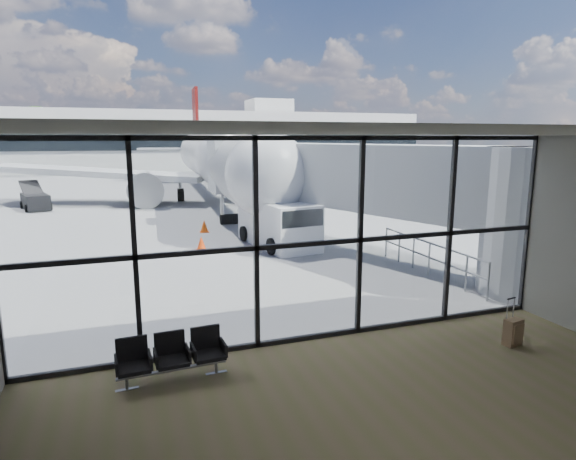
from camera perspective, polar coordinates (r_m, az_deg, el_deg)
ground at (r=49.74m, az=-14.82°, el=5.43°), size 220.00×220.00×0.00m
lounge_shell at (r=6.21m, az=19.41°, el=-6.59°), size 12.02×8.01×4.51m
glass_curtain_wall at (r=10.36m, az=2.61°, el=-1.38°), size 12.10×0.12×4.50m
jet_bridge at (r=18.68m, az=8.59°, el=5.61°), size 8.00×16.50×4.33m
apron_railing at (r=16.37m, az=16.39°, el=-2.71°), size 0.06×5.46×1.11m
far_terminal at (r=71.43m, az=-16.90°, el=10.27°), size 80.00×12.20×11.00m
tree_5 at (r=82.18m, az=-27.55°, el=10.71°), size 6.27×6.27×9.03m
seating_row at (r=9.48m, az=-13.68°, el=-14.11°), size 2.00×0.65×0.88m
suitcase at (r=11.69m, az=25.15°, el=-10.88°), size 0.42×0.34×1.05m
airliner at (r=35.94m, az=-8.44°, el=8.28°), size 31.53×36.56×9.41m
service_van at (r=19.93m, az=-1.05°, el=0.84°), size 2.57×4.53×1.88m
belt_loader at (r=34.11m, az=-27.78°, el=3.13°), size 2.26×3.87×1.69m
traffic_cone_a at (r=19.53m, az=-10.24°, el=-1.59°), size 0.41×0.41×0.59m
traffic_cone_b at (r=23.27m, az=-9.90°, el=0.44°), size 0.42×0.42×0.60m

